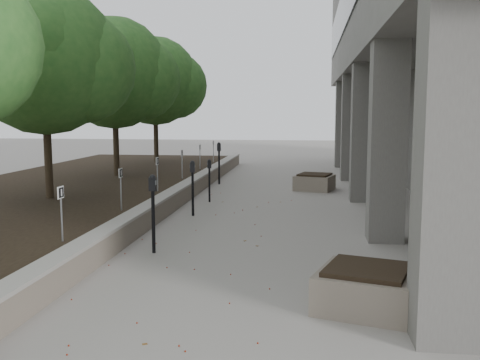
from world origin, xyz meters
The scene contains 18 objects.
retaining_wall centered at (-1.82, 9.00, 0.25)m, with size 0.39×26.00×0.50m, color gray, non-canonical shape.
planting_bed centered at (-5.50, 9.00, 0.20)m, with size 7.00×26.00×0.40m, color #2E2217.
crabapple_tree_3 centered at (-4.80, 8.00, 3.12)m, with size 4.60×4.00×5.44m, color #2C6225, non-canonical shape.
crabapple_tree_4 centered at (-4.80, 13.00, 3.12)m, with size 4.60×4.00×5.44m, color #2C6225, non-canonical shape.
crabapple_tree_5 centered at (-4.80, 18.00, 3.12)m, with size 4.60×4.00×5.44m, color #2C6225, non-canonical shape.
parking_sign_3 centered at (-2.35, 3.50, 0.88)m, with size 0.04×0.22×0.96m, color black, non-canonical shape.
parking_sign_4 centered at (-2.35, 6.50, 0.88)m, with size 0.04×0.22×0.96m, color black, non-canonical shape.
parking_sign_5 centered at (-2.35, 9.50, 0.88)m, with size 0.04×0.22×0.96m, color black, non-canonical shape.
parking_sign_6 centered at (-2.35, 12.50, 0.88)m, with size 0.04×0.22×0.96m, color black, non-canonical shape.
parking_sign_7 centered at (-2.35, 15.50, 0.88)m, with size 0.04×0.22×0.96m, color black, non-canonical shape.
parking_sign_8 centered at (-2.35, 18.50, 0.88)m, with size 0.04×0.22×0.96m, color black, non-canonical shape.
parking_meter_2 centered at (-1.00, 4.42, 0.74)m, with size 0.15×0.10×1.48m, color black, non-canonical shape.
parking_meter_3 centered at (-1.05, 8.11, 0.70)m, with size 0.14×0.10×1.40m, color black, non-canonical shape.
parking_meter_4 centered at (-1.01, 10.24, 0.63)m, with size 0.12×0.09×1.25m, color black, non-canonical shape.
parking_meter_5 centered at (-1.38, 14.16, 0.76)m, with size 0.15×0.11×1.52m, color black, non-canonical shape.
planter_front centered at (2.64, 1.95, 0.29)m, with size 1.23×1.23×0.57m, color gray, non-canonical shape.
planter_back centered at (2.04, 13.13, 0.27)m, with size 1.18×1.18×0.55m, color gray, non-canonical shape.
berry_scatter centered at (-0.10, 5.00, 0.01)m, with size 3.30×14.10×0.02m, color maroon, non-canonical shape.
Camera 1 is at (1.85, -5.28, 2.63)m, focal length 41.02 mm.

